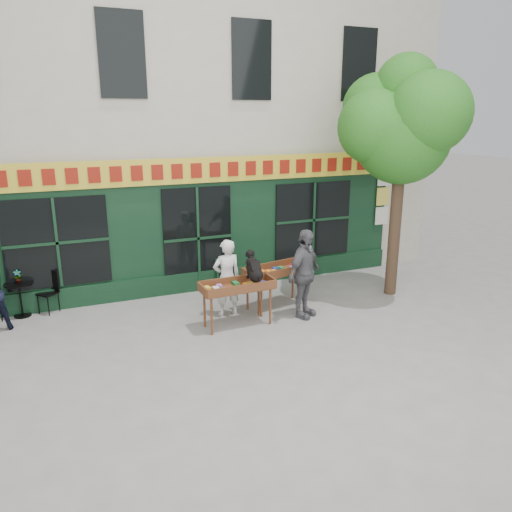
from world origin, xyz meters
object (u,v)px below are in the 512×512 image
object	(u,v)px
dog	(254,265)
book_cart_right	(277,272)
bistro_table	(20,293)
man_right	(304,274)
book_cart_center	(237,288)
woman	(227,278)

from	to	relation	value
dog	book_cart_right	world-z (taller)	dog
bistro_table	man_right	bearing A→B (deg)	-22.69
dog	book_cart_right	distance (m)	1.20
book_cart_center	woman	bearing A→B (deg)	88.08
book_cart_center	man_right	distance (m)	1.51
woman	bistro_table	xyz separation A→B (m)	(-4.19, 1.64, -0.31)
woman	bistro_table	size ratio (longest dim) A/B	2.25
dog	woman	world-z (taller)	woman
book_cart_center	book_cart_right	world-z (taller)	same
woman	book_cart_center	bearing A→B (deg)	88.08
man_right	book_cart_right	bearing A→B (deg)	80.05
book_cart_right	woman	bearing A→B (deg)	168.65
man_right	bistro_table	xyz separation A→B (m)	(-5.68, 2.38, -0.43)
woman	bistro_table	distance (m)	4.50
dog	woman	xyz separation A→B (m)	(-0.35, 0.70, -0.44)
woman	book_cart_right	xyz separation A→B (m)	(1.20, 0.01, -0.03)
dog	bistro_table	world-z (taller)	dog
book_cart_center	woman	distance (m)	0.65
woman	book_cart_right	bearing A→B (deg)	178.48
book_cart_right	bistro_table	xyz separation A→B (m)	(-5.38, 1.63, -0.28)
woman	book_cart_right	size ratio (longest dim) A/B	1.07
dog	bistro_table	bearing A→B (deg)	150.84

